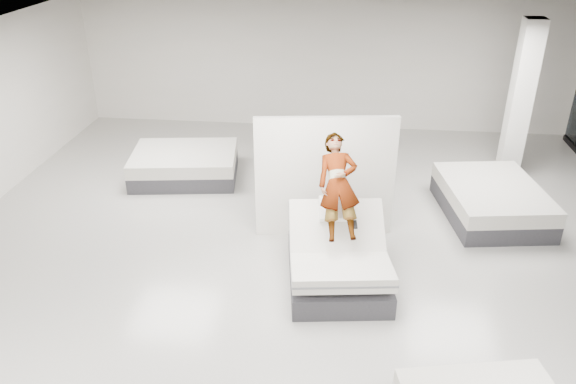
# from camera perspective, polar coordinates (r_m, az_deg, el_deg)

# --- Properties ---
(room) EXTENTS (14.00, 14.04, 3.20)m
(room) POSITION_cam_1_polar(r_m,az_deg,el_deg) (7.50, 1.08, -0.24)
(room) COLOR #B1AFA7
(room) RESTS_ON ground
(hero_bed) EXTENTS (1.65, 2.05, 1.18)m
(hero_bed) POSITION_cam_1_polar(r_m,az_deg,el_deg) (8.37, 5.09, -7.06)
(hero_bed) COLOR #36353A
(hero_bed) RESTS_ON floor
(person) EXTENTS (0.77, 1.53, 1.35)m
(person) POSITION_cam_1_polar(r_m,az_deg,el_deg) (8.22, 5.08, -1.00)
(person) COLOR slate
(person) RESTS_ON hero_bed
(remote) EXTENTS (0.07, 0.15, 0.08)m
(remote) POSITION_cam_1_polar(r_m,az_deg,el_deg) (8.04, 6.85, -3.30)
(remote) COLOR black
(remote) RESTS_ON person
(divider_panel) EXTENTS (2.31, 0.41, 2.10)m
(divider_panel) POSITION_cam_1_polar(r_m,az_deg,el_deg) (9.26, 3.77, 1.49)
(divider_panel) COLOR white
(divider_panel) RESTS_ON floor
(flat_bed_right_far) EXTENTS (1.92, 2.37, 0.59)m
(flat_bed_right_far) POSITION_cam_1_polar(r_m,az_deg,el_deg) (10.77, 19.96, -0.83)
(flat_bed_right_far) COLOR #36353A
(flat_bed_right_far) RESTS_ON floor
(flat_bed_left_far) EXTENTS (2.28, 1.83, 0.57)m
(flat_bed_left_far) POSITION_cam_1_polar(r_m,az_deg,el_deg) (11.76, -10.43, 2.74)
(flat_bed_left_far) COLOR #36353A
(flat_bed_left_far) RESTS_ON floor
(column) EXTENTS (0.40, 0.40, 3.20)m
(column) POSITION_cam_1_polar(r_m,az_deg,el_deg) (12.15, 22.51, 8.55)
(column) COLOR white
(column) RESTS_ON floor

